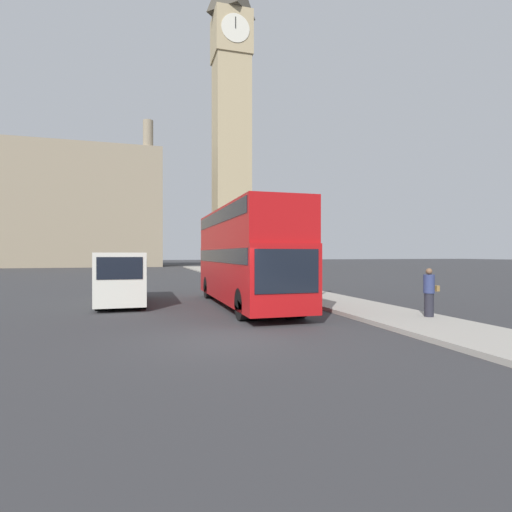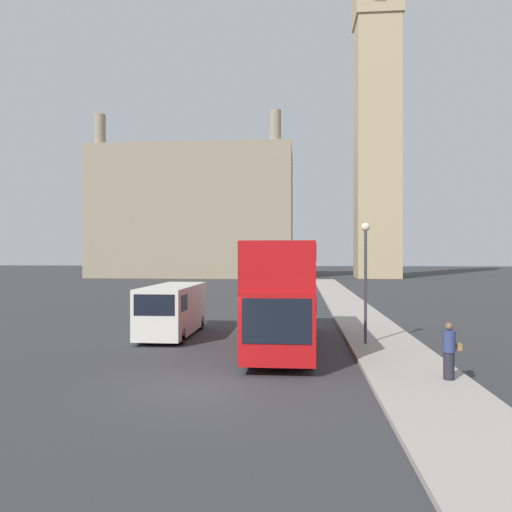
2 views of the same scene
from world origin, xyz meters
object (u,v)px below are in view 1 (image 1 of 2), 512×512
at_px(red_double_decker_bus, 245,252).
at_px(clock_tower, 231,104).
at_px(street_lamp, 314,229).
at_px(white_van, 123,276).
at_px(pedestrian, 429,292).

bearing_deg(red_double_decker_bus, clock_tower, 77.90).
xyz_separation_m(clock_tower, red_double_decker_bus, (-13.25, -61.80, -30.23)).
height_order(red_double_decker_bus, street_lamp, street_lamp).
distance_m(red_double_decker_bus, white_van, 5.82).
bearing_deg(pedestrian, street_lamp, 105.93).
xyz_separation_m(clock_tower, pedestrian, (-8.15, -67.31, -31.64)).
bearing_deg(clock_tower, white_van, -107.25).
xyz_separation_m(white_van, pedestrian, (10.31, -7.83, -0.29)).
relative_size(clock_tower, white_van, 10.31).
bearing_deg(red_double_decker_bus, pedestrian, -47.22).
bearing_deg(clock_tower, street_lamp, -99.07).
bearing_deg(clock_tower, pedestrian, -96.91).
relative_size(red_double_decker_bus, pedestrian, 6.24).
bearing_deg(white_van, clock_tower, 72.75).
bearing_deg(clock_tower, red_double_decker_bus, -102.10).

